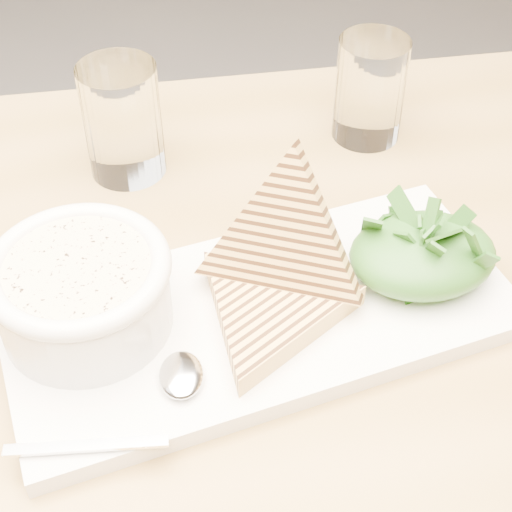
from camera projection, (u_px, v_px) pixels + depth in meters
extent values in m
cube|color=olive|center=(327.00, 408.00, 0.56)|extent=(1.29, 0.88, 0.04)
cube|color=white|center=(261.00, 315.00, 0.58)|extent=(0.39, 0.23, 0.02)
cylinder|color=white|center=(84.00, 299.00, 0.55)|extent=(0.12, 0.12, 0.05)
cylinder|color=beige|center=(78.00, 270.00, 0.53)|extent=(0.10, 0.10, 0.01)
torus|color=white|center=(77.00, 268.00, 0.53)|extent=(0.13, 0.13, 0.01)
ellipsoid|color=#194413|center=(423.00, 255.00, 0.59)|extent=(0.11, 0.09, 0.04)
ellipsoid|color=silver|center=(181.00, 375.00, 0.52)|extent=(0.04, 0.04, 0.01)
cube|color=silver|center=(86.00, 446.00, 0.49)|extent=(0.10, 0.02, 0.00)
cylinder|color=white|center=(123.00, 121.00, 0.69)|extent=(0.07, 0.07, 0.10)
cylinder|color=white|center=(370.00, 89.00, 0.73)|extent=(0.06, 0.06, 0.10)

